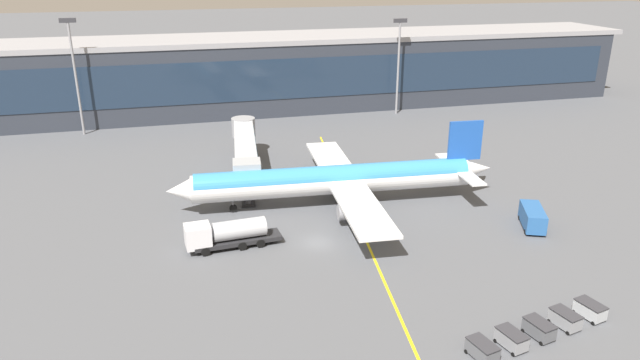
{
  "coord_description": "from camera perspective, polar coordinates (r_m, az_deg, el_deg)",
  "views": [
    {
      "loc": [
        -15.1,
        -58.67,
        30.7
      ],
      "look_at": [
        2.42,
        8.32,
        4.5
      ],
      "focal_mm": 32.71,
      "sensor_mm": 36.0,
      "label": 1
    }
  ],
  "objects": [
    {
      "name": "baggage_cart_4",
      "position": [
        59.83,
        24.9,
        -11.44
      ],
      "size": [
        2.11,
        2.92,
        1.48
      ],
      "color": "#B2B7BC",
      "rests_on": "ground_plane"
    },
    {
      "name": "terminal_building",
      "position": [
        127.42,
        -16.37,
        9.56
      ],
      "size": [
        213.17,
        19.0,
        15.59
      ],
      "color": "#2D333D",
      "rests_on": "ground_plane"
    },
    {
      "name": "apron_light_mast_0",
      "position": [
        115.92,
        -22.9,
        10.11
      ],
      "size": [
        2.8,
        0.5,
        21.18
      ],
      "color": "gray",
      "rests_on": "ground_plane"
    },
    {
      "name": "baggage_cart_1",
      "position": [
        53.38,
        18.22,
        -14.56
      ],
      "size": [
        2.11,
        2.92,
        1.48
      ],
      "color": "gray",
      "rests_on": "ground_plane"
    },
    {
      "name": "apron_light_mast_2",
      "position": [
        123.94,
        7.7,
        11.74
      ],
      "size": [
        2.8,
        0.5,
        19.64
      ],
      "color": "gray",
      "rests_on": "ground_plane"
    },
    {
      "name": "baggage_cart_2",
      "position": [
        55.43,
        20.64,
        -13.46
      ],
      "size": [
        2.11,
        2.92,
        1.48
      ],
      "color": "#595B60",
      "rests_on": "ground_plane"
    },
    {
      "name": "fuel_tanker",
      "position": [
        66.88,
        -9.1,
        -5.21
      ],
      "size": [
        10.96,
        3.34,
        3.25
      ],
      "color": "#232326",
      "rests_on": "ground_plane"
    },
    {
      "name": "baggage_cart_0",
      "position": [
        51.45,
        15.59,
        -15.72
      ],
      "size": [
        2.11,
        2.92,
        1.48
      ],
      "color": "#595B60",
      "rests_on": "ground_plane"
    },
    {
      "name": "main_airliner",
      "position": [
        76.82,
        1.59,
        0.05
      ],
      "size": [
        43.8,
        34.95,
        10.68
      ],
      "color": "white",
      "rests_on": "ground_plane"
    },
    {
      "name": "jet_bridge",
      "position": [
        87.79,
        -7.35,
        3.28
      ],
      "size": [
        6.36,
        25.54,
        6.3
      ],
      "color": "#B2B7BC",
      "rests_on": "ground_plane"
    },
    {
      "name": "apron_lead_in_line",
      "position": [
        71.19,
        4.07,
        -4.88
      ],
      "size": [
        10.8,
        79.35,
        0.01
      ],
      "primitive_type": "cube",
      "rotation": [
        0.0,
        0.0,
        -0.13
      ],
      "color": "yellow",
      "rests_on": "ground_plane"
    },
    {
      "name": "lavatory_truck",
      "position": [
        75.53,
        20.1,
        -3.43
      ],
      "size": [
        4.38,
        6.24,
        2.5
      ],
      "color": "#285B9E",
      "rests_on": "ground_plane"
    },
    {
      "name": "ground_plane",
      "position": [
        67.92,
        -0.2,
        -6.15
      ],
      "size": [
        700.0,
        700.0,
        0.0
      ],
      "primitive_type": "plane",
      "color": "#515459"
    },
    {
      "name": "baggage_cart_3",
      "position": [
        57.58,
        22.86,
        -12.42
      ],
      "size": [
        2.11,
        2.92,
        1.48
      ],
      "color": "gray",
      "rests_on": "ground_plane"
    }
  ]
}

